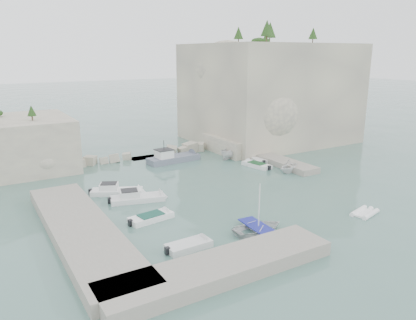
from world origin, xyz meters
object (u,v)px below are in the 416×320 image
motorboat_a (117,194)px  motorboat_b (138,201)px  tender_east_b (257,167)px  motorboat_c (151,220)px  motorboat_e (189,248)px  rowboat (258,232)px  work_boat (174,162)px  tender_east_c (256,160)px  tender_east_d (232,158)px  tender_east_a (289,172)px  inflatable_dinghy (364,214)px

motorboat_a → motorboat_b: same height
motorboat_b → tender_east_b: (19.29, 4.09, 0.00)m
motorboat_a → motorboat_c: 8.95m
motorboat_e → tender_east_b: same height
rowboat → work_boat: work_boat is taller
rowboat → tender_east_c: (15.17, 20.01, 0.00)m
motorboat_a → rowboat: size_ratio=1.30×
motorboat_e → work_boat: bearing=64.1°
tender_east_d → tender_east_a: bearing=175.7°
motorboat_c → tender_east_b: size_ratio=0.98×
tender_east_a → tender_east_b: 4.83m
motorboat_b → tender_east_a: 21.43m
tender_east_a → tender_east_b: tender_east_a is taller
motorboat_e → work_boat: (11.09, 25.25, 0.00)m
motorboat_c → tender_east_d: (20.05, 15.62, 0.00)m
motorboat_c → work_boat: 21.57m
rowboat → tender_east_c: rowboat is taller
tender_east_b → work_boat: bearing=34.6°
tender_east_c → inflatable_dinghy: bearing=-175.4°
motorboat_b → rowboat: motorboat_b is taller
tender_east_a → motorboat_b: bearing=74.7°
inflatable_dinghy → tender_east_b: bearing=71.4°
tender_east_b → work_boat: size_ratio=0.56×
motorboat_a → tender_east_b: (20.49, 0.77, 0.00)m
motorboat_a → rowboat: bearing=-38.5°
motorboat_a → motorboat_b: (1.20, -3.32, 0.00)m
motorboat_c → inflatable_dinghy: (18.74, -9.55, 0.00)m
rowboat → inflatable_dinghy: size_ratio=1.48×
motorboat_a → motorboat_e: (0.68, -15.90, 0.00)m
tender_east_a → tender_east_d: tender_east_a is taller
motorboat_b → motorboat_e: (-0.52, -12.58, 0.00)m
motorboat_b → tender_east_c: (21.53, 7.05, 0.00)m
tender_east_d → motorboat_c: bearing=111.3°
motorboat_b → work_boat: size_ratio=0.73×
tender_east_b → tender_east_d: size_ratio=0.96×
motorboat_a → tender_east_c: (22.73, 3.73, 0.00)m
rowboat → tender_east_a: bearing=-46.8°
rowboat → motorboat_a: bearing=27.9°
motorboat_b → tender_east_d: 21.64m
motorboat_e → inflatable_dinghy: bearing=-10.2°
rowboat → inflatable_dinghy: (11.52, -2.21, 0.00)m
motorboat_b → tender_east_a: size_ratio=1.68×
tender_east_d → inflatable_dinghy: bearing=160.3°
motorboat_e → rowboat: 6.89m
tender_east_b → motorboat_b: bearing=91.1°
motorboat_e → inflatable_dinghy: (18.40, -2.59, 0.00)m
work_boat → motorboat_e: bearing=-117.9°
inflatable_dinghy → work_boat: bearing=90.3°
motorboat_c → tender_east_b: (20.15, 9.72, 0.00)m
tender_east_d → work_boat: 9.02m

